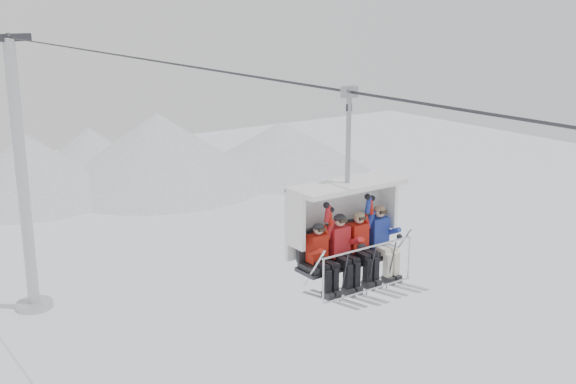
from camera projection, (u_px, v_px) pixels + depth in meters
lift_tower_right at (24, 197)px, 34.73m from camera, size 2.00×1.80×13.48m
haul_cable at (288, 82)px, 15.45m from camera, size 0.06×50.00×0.06m
chairlift_carrier at (343, 220)px, 14.62m from camera, size 2.45×1.17×3.98m
skier_far_left at (321, 256)px, 14.06m from camera, size 0.38×1.69×1.52m
skier_center_left at (342, 248)px, 14.36m from camera, size 0.42×1.69×1.66m
skier_center_right at (361, 244)px, 14.64m from camera, size 0.40×1.69×1.60m
skier_far_right at (381, 238)px, 14.95m from camera, size 0.42×1.69×1.66m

